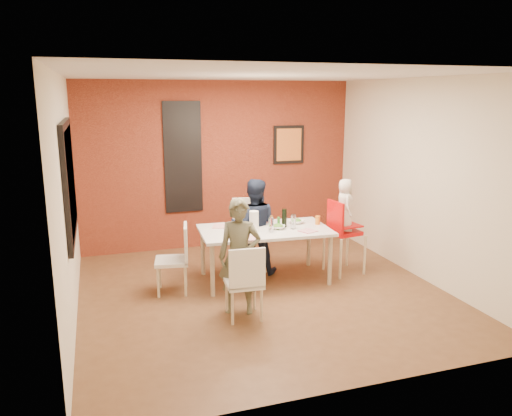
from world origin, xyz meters
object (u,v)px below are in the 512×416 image
object	(u,v)px
chair_left	(178,255)
child_near	(240,257)
dining_table	(265,233)
child_far	(254,226)
toddler	(345,205)
paper_towel_roll	(254,221)
chair_near	(245,279)
chair_far	(250,229)
wine_bottle	(284,218)
high_chair	(342,230)

from	to	relation	value
chair_left	child_near	distance (m)	1.02
dining_table	child_far	distance (m)	0.33
toddler	paper_towel_roll	distance (m)	1.33
chair_near	chair_far	distance (m)	1.79
dining_table	child_near	bearing A→B (deg)	-124.45
chair_left	child_far	size ratio (longest dim) A/B	0.65
chair_far	chair_near	bearing A→B (deg)	-100.44
chair_left	child_near	xyz separation A→B (m)	(0.58, -0.81, 0.18)
child_near	wine_bottle	xyz separation A→B (m)	(0.89, 0.90, 0.17)
child_near	wine_bottle	world-z (taller)	child_near
chair_far	paper_towel_roll	world-z (taller)	chair_far
toddler	chair_far	bearing A→B (deg)	74.02
dining_table	high_chair	bearing A→B (deg)	-4.09
child_far	child_near	bearing A→B (deg)	84.49
child_near	toddler	size ratio (longest dim) A/B	1.84
high_chair	child_far	bearing A→B (deg)	63.00
child_far	chair_near	bearing A→B (deg)	87.98
chair_left	toddler	world-z (taller)	toddler
wine_bottle	chair_far	bearing A→B (deg)	119.69
toddler	child_near	bearing A→B (deg)	127.55
dining_table	toddler	xyz separation A→B (m)	(1.15, -0.07, 0.33)
high_chair	toddler	world-z (taller)	toddler
chair_left	child_near	world-z (taller)	child_near
dining_table	toddler	world-z (taller)	toddler
child_far	high_chair	bearing A→B (deg)	-179.77
chair_near	chair_far	bearing A→B (deg)	-104.72
child_far	paper_towel_roll	xyz separation A→B (m)	(-0.13, -0.40, 0.18)
wine_bottle	paper_towel_roll	bearing A→B (deg)	-169.05
chair_near	paper_towel_roll	xyz separation A→B (m)	(0.44, 1.05, 0.37)
toddler	wine_bottle	distance (m)	0.88
paper_towel_roll	high_chair	bearing A→B (deg)	-0.07
chair_near	paper_towel_roll	bearing A→B (deg)	-108.64
high_chair	wine_bottle	xyz separation A→B (m)	(-0.83, 0.09, 0.21)
chair_left	child_far	world-z (taller)	child_far
chair_near	high_chair	xyz separation A→B (m)	(1.73, 1.05, 0.15)
chair_far	toddler	size ratio (longest dim) A/B	1.39
dining_table	chair_near	bearing A→B (deg)	-118.64
chair_near	chair_left	distance (m)	1.20
dining_table	child_near	size ratio (longest dim) A/B	1.32
dining_table	paper_towel_roll	world-z (taller)	paper_towel_roll
high_chair	chair_left	bearing A→B (deg)	81.87
dining_table	paper_towel_roll	size ratio (longest dim) A/B	6.49
child_near	toddler	distance (m)	1.96
chair_near	paper_towel_roll	world-z (taller)	paper_towel_roll
chair_left	wine_bottle	xyz separation A→B (m)	(1.47, 0.08, 0.35)
chair_near	chair_left	world-z (taller)	chair_left
toddler	high_chair	bearing A→B (deg)	116.01
chair_far	toddler	distance (m)	1.41
dining_table	chair_near	xyz separation A→B (m)	(-0.61, -1.13, -0.17)
child_near	toddler	bearing A→B (deg)	46.55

